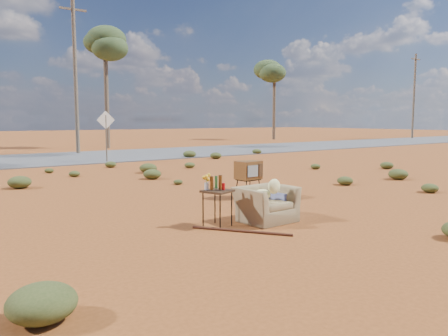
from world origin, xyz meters
TOP-DOWN VIEW (x-y plane):
  - ground at (0.00, 0.00)m, footprint 140.00×140.00m
  - highway at (0.00, 15.00)m, footprint 140.00×7.00m
  - armchair at (-0.11, -0.18)m, footprint 1.15×0.76m
  - tv_unit at (1.02, 1.80)m, footprint 0.57×0.48m
  - side_table at (-1.16, 0.00)m, footprint 0.56×0.56m
  - rusty_bar at (-1.03, -0.55)m, footprint 1.03×1.39m
  - road_sign at (1.50, 12.00)m, footprint 0.78×0.06m
  - eucalyptus_center at (5.00, 21.00)m, footprint 3.20×3.20m
  - eucalyptus_right at (22.00, 24.00)m, footprint 3.20×3.20m
  - utility_pole_center at (2.00, 17.50)m, footprint 1.40×0.20m
  - utility_pole_east at (34.00, 17.50)m, footprint 1.40×0.20m
  - scrub_patch at (-0.82, 4.41)m, footprint 17.49×8.07m

SIDE VIEW (x-z plane):
  - ground at x=0.00m, z-range 0.00..0.00m
  - highway at x=0.00m, z-range 0.00..0.04m
  - rusty_bar at x=-1.03m, z-range 0.00..0.04m
  - scrub_patch at x=-0.82m, z-range -0.03..0.30m
  - armchair at x=-0.11m, z-range -0.03..0.81m
  - tv_unit at x=1.02m, z-range 0.21..1.08m
  - side_table at x=-1.16m, z-range 0.21..1.10m
  - road_sign at x=1.50m, z-range 0.41..2.60m
  - utility_pole_center at x=2.00m, z-range 0.15..8.15m
  - utility_pole_east at x=34.00m, z-range 0.15..8.15m
  - eucalyptus_right at x=22.00m, z-range 2.39..9.49m
  - eucalyptus_center at x=5.00m, z-range 2.63..10.23m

